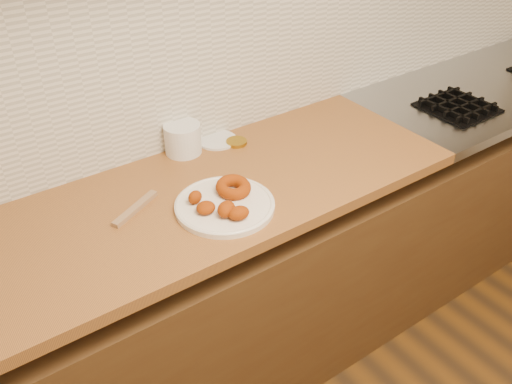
{
  "coord_description": "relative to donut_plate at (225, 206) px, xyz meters",
  "views": [
    {
      "loc": [
        -1.0,
        0.45,
        1.87
      ],
      "look_at": [
        -0.23,
        1.55,
        0.93
      ],
      "focal_mm": 38.0,
      "sensor_mm": 36.0,
      "label": 1
    }
  ],
  "objects": [
    {
      "name": "wall_back",
      "position": [
        0.33,
        0.43,
        0.44
      ],
      "size": [
        4.0,
        0.02,
        2.7
      ],
      "primitive_type": "cube",
      "color": "#B2A48B",
      "rests_on": "ground"
    },
    {
      "name": "base_cabinet",
      "position": [
        0.33,
        0.12,
        -0.52
      ],
      "size": [
        3.6,
        0.6,
        0.77
      ],
      "primitive_type": "cube",
      "color": "#483017",
      "rests_on": "floor"
    },
    {
      "name": "butcher_block",
      "position": [
        -0.32,
        0.12,
        -0.03
      ],
      "size": [
        2.3,
        0.62,
        0.04
      ],
      "primitive_type": "cube",
      "color": "#9C5F21",
      "rests_on": "base_cabinet"
    },
    {
      "name": "stovetop",
      "position": [
        1.48,
        0.12,
        -0.03
      ],
      "size": [
        1.3,
        0.62,
        0.04
      ],
      "primitive_type": "cube",
      "color": "#9EA0A5",
      "rests_on": "base_cabinet"
    },
    {
      "name": "backsplash",
      "position": [
        0.33,
        0.41,
        0.29
      ],
      "size": [
        3.6,
        0.02,
        0.6
      ],
      "primitive_type": "cube",
      "color": "beige",
      "rests_on": "wall_back"
    },
    {
      "name": "burner_grates",
      "position": [
        1.45,
        0.04,
        0.0
      ],
      "size": [
        0.91,
        0.26,
        0.03
      ],
      "color": "black",
      "rests_on": "stovetop"
    },
    {
      "name": "donut_plate",
      "position": [
        0.0,
        0.0,
        0.0
      ],
      "size": [
        0.3,
        0.3,
        0.02
      ],
      "primitive_type": "cylinder",
      "color": "white",
      "rests_on": "butcher_block"
    },
    {
      "name": "ring_donut",
      "position": [
        0.05,
        0.03,
        0.03
      ],
      "size": [
        0.14,
        0.14,
        0.05
      ],
      "primitive_type": "torus",
      "rotation": [
        0.1,
        0.0,
        0.33
      ],
      "color": "#8F2A00",
      "rests_on": "donut_plate"
    },
    {
      "name": "fried_dough_chunks",
      "position": [
        -0.04,
        -0.03,
        0.03
      ],
      "size": [
        0.13,
        0.19,
        0.04
      ],
      "color": "#8F2A00",
      "rests_on": "donut_plate"
    },
    {
      "name": "plastic_tub",
      "position": [
        0.06,
        0.36,
        0.04
      ],
      "size": [
        0.17,
        0.17,
        0.11
      ],
      "primitive_type": "cylinder",
      "rotation": [
        0.0,
        0.0,
        -0.4
      ],
      "color": "silver",
      "rests_on": "butcher_block"
    },
    {
      "name": "tub_lid",
      "position": [
        0.2,
        0.36,
        -0.0
      ],
      "size": [
        0.15,
        0.15,
        0.01
      ],
      "primitive_type": "cylinder",
      "rotation": [
        0.0,
        0.0,
        0.03
      ],
      "color": "silver",
      "rests_on": "butcher_block"
    },
    {
      "name": "brass_jar_lid",
      "position": [
        0.24,
        0.31,
        -0.0
      ],
      "size": [
        0.1,
        0.1,
        0.01
      ],
      "primitive_type": "cylinder",
      "rotation": [
        0.0,
        0.0,
        -0.41
      ],
      "color": "#A4811C",
      "rests_on": "butcher_block"
    },
    {
      "name": "wooden_utensil",
      "position": [
        -0.23,
        0.14,
        -0.0
      ],
      "size": [
        0.18,
        0.11,
        0.01
      ],
      "primitive_type": "cube",
      "rotation": [
        0.0,
        0.0,
        0.48
      ],
      "color": "#8F6B49",
      "rests_on": "butcher_block"
    }
  ]
}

